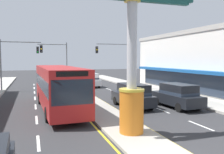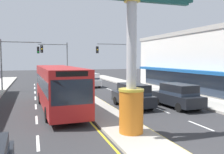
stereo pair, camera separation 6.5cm
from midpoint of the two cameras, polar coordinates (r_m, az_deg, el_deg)
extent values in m
cube|color=#A39E93|center=(25.19, -7.66, -4.37)|extent=(2.42, 52.00, 0.14)
cube|color=#ADA89E|center=(26.68, 13.12, -3.91)|extent=(2.85, 60.00, 0.18)
cube|color=silver|center=(11.91, -17.34, -14.76)|extent=(0.14, 2.20, 0.01)
cube|color=silver|center=(16.13, -17.68, -9.71)|extent=(0.14, 2.20, 0.01)
cube|color=silver|center=(20.43, -17.87, -6.76)|extent=(0.14, 2.20, 0.01)
cube|color=silver|center=(24.77, -17.99, -4.84)|extent=(0.14, 2.20, 0.01)
cube|color=silver|center=(29.12, -18.07, -3.50)|extent=(0.14, 2.20, 0.01)
cube|color=silver|center=(33.49, -18.14, -2.50)|extent=(0.14, 2.20, 0.01)
cube|color=silver|center=(37.86, -18.19, -1.74)|extent=(0.14, 2.20, 0.01)
cube|color=silver|center=(15.03, 20.29, -10.81)|extent=(0.14, 2.20, 0.01)
cube|color=silver|center=(18.55, 11.68, -7.76)|extent=(0.14, 2.20, 0.01)
cube|color=silver|center=(22.39, 5.99, -5.61)|extent=(0.14, 2.20, 0.01)
cube|color=silver|center=(26.41, 2.02, -4.07)|extent=(0.14, 2.20, 0.01)
cube|color=silver|center=(30.53, -0.88, -2.93)|extent=(0.14, 2.20, 0.01)
cube|color=silver|center=(34.72, -3.08, -2.06)|extent=(0.14, 2.20, 0.01)
cube|color=silver|center=(38.96, -4.80, -1.37)|extent=(0.14, 2.20, 0.01)
cube|color=yellow|center=(24.98, -10.79, -4.63)|extent=(0.12, 52.00, 0.01)
cube|color=yellow|center=(25.49, -4.58, -4.39)|extent=(0.12, 52.00, 0.01)
cylinder|color=orange|center=(12.17, 4.53, -8.31)|extent=(1.22, 1.22, 2.12)
cylinder|color=gold|center=(11.97, 4.56, -3.08)|extent=(1.28, 1.28, 0.12)
cylinder|color=#B7B7BC|center=(11.89, 4.63, 7.62)|extent=(0.50, 0.50, 4.57)
cylinder|color=gold|center=(12.22, 4.69, 17.91)|extent=(0.80, 0.80, 0.20)
cube|color=silver|center=(29.58, 23.55, 2.73)|extent=(9.07, 20.93, 6.44)
cube|color=#A8A49C|center=(29.70, 23.75, 9.39)|extent=(9.26, 21.35, 0.45)
cube|color=#195193|center=(26.52, 15.48, 1.54)|extent=(0.90, 17.79, 0.30)
cube|color=#283342|center=(26.83, 16.15, -0.89)|extent=(0.08, 17.16, 2.00)
cylinder|color=slate|center=(31.09, -25.08, 2.52)|extent=(0.16, 0.16, 6.20)
cylinder|color=slate|center=(30.97, -20.96, 7.82)|extent=(4.62, 0.12, 0.12)
cube|color=black|center=(30.76, -16.60, 6.44)|extent=(0.32, 0.24, 0.92)
sphere|color=black|center=(30.63, -16.61, 7.01)|extent=(0.17, 0.17, 0.17)
sphere|color=yellow|center=(30.62, -16.59, 6.45)|extent=(0.17, 0.17, 0.17)
sphere|color=black|center=(30.61, -16.58, 5.89)|extent=(0.17, 0.17, 0.17)
cylinder|color=slate|center=(33.88, 3.82, 3.03)|extent=(0.16, 0.16, 6.20)
cylinder|color=slate|center=(33.13, 0.12, 7.86)|extent=(4.62, 0.12, 0.12)
cube|color=black|center=(32.27, -3.71, 6.50)|extent=(0.32, 0.24, 0.92)
sphere|color=black|center=(32.15, -3.65, 7.04)|extent=(0.17, 0.17, 0.17)
sphere|color=yellow|center=(32.14, -3.64, 6.51)|extent=(0.17, 0.17, 0.17)
sphere|color=black|center=(32.13, -3.64, 5.98)|extent=(0.17, 0.17, 0.17)
cylinder|color=slate|center=(34.89, -10.80, 3.00)|extent=(0.16, 0.16, 6.20)
cylinder|color=slate|center=(34.73, -14.13, 7.56)|extent=(3.96, 0.12, 0.12)
cube|color=black|center=(34.43, -17.39, 6.18)|extent=(0.32, 0.24, 0.92)
sphere|color=black|center=(34.31, -17.39, 6.69)|extent=(0.17, 0.17, 0.17)
sphere|color=black|center=(34.29, -17.38, 6.18)|extent=(0.17, 0.17, 0.17)
sphere|color=#19D83F|center=(34.28, -17.37, 5.68)|extent=(0.17, 0.17, 0.17)
cube|color=#B21E1E|center=(18.60, -12.84, -2.11)|extent=(2.93, 11.29, 2.90)
cube|color=#283342|center=(18.57, -12.86, -1.19)|extent=(2.94, 11.06, 0.90)
cube|color=#283342|center=(13.12, -9.52, -3.61)|extent=(2.30, 0.17, 1.40)
cube|color=black|center=(13.02, -9.58, 0.75)|extent=(1.75, 0.15, 0.30)
cylinder|color=black|center=(15.66, -6.78, -8.17)|extent=(0.32, 0.97, 0.96)
cylinder|color=black|center=(15.28, -15.27, -8.60)|extent=(0.32, 0.97, 0.96)
cylinder|color=black|center=(21.80, -10.83, -4.67)|extent=(0.32, 0.97, 0.96)
cylinder|color=black|center=(21.54, -16.89, -4.89)|extent=(0.32, 0.97, 0.96)
cube|color=black|center=(19.72, 15.12, -5.05)|extent=(2.17, 4.70, 0.80)
cube|color=black|center=(19.46, 15.49, -2.80)|extent=(1.84, 2.95, 0.80)
cube|color=#283342|center=(19.49, 15.48, -3.61)|extent=(1.88, 2.98, 0.24)
cylinder|color=black|center=(20.43, 10.71, -5.67)|extent=(0.26, 0.69, 0.68)
cylinder|color=black|center=(21.42, 14.67, -5.27)|extent=(0.26, 0.69, 0.68)
cylinder|color=black|center=(18.14, 15.61, -7.02)|extent=(0.26, 0.69, 0.68)
cylinder|color=black|center=(19.24, 19.77, -6.47)|extent=(0.26, 0.69, 0.68)
cube|color=black|center=(19.25, 4.77, -5.14)|extent=(2.05, 4.66, 0.80)
cube|color=black|center=(18.97, 5.02, -2.84)|extent=(1.77, 2.91, 0.80)
cube|color=#283342|center=(19.00, 5.02, -3.67)|extent=(1.81, 2.94, 0.24)
cylinder|color=black|center=(20.26, 0.79, -5.68)|extent=(0.24, 0.69, 0.68)
cylinder|color=black|center=(20.95, 5.27, -5.36)|extent=(0.24, 0.69, 0.68)
cylinder|color=black|center=(17.68, 4.16, -7.17)|extent=(0.24, 0.69, 0.68)
cylinder|color=black|center=(18.46, 9.14, -6.72)|extent=(0.24, 0.69, 0.68)
cube|color=white|center=(33.34, -5.39, -1.13)|extent=(2.16, 4.70, 0.80)
cube|color=white|center=(33.10, -5.31, 0.22)|extent=(1.83, 2.94, 0.80)
cube|color=#283342|center=(33.12, -5.31, -0.27)|extent=(1.87, 2.97, 0.24)
cylinder|color=black|center=(34.52, -7.45, -1.56)|extent=(0.26, 0.69, 0.68)
cylinder|color=black|center=(34.98, -4.67, -1.46)|extent=(0.26, 0.69, 0.68)
cylinder|color=black|center=(31.77, -6.18, -2.06)|extent=(0.26, 0.69, 0.68)
cylinder|color=black|center=(32.28, -3.18, -1.94)|extent=(0.26, 0.69, 0.68)
camera|label=1|loc=(0.03, -90.11, -0.01)|focal=38.29mm
camera|label=2|loc=(0.03, 89.89, 0.01)|focal=38.29mm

